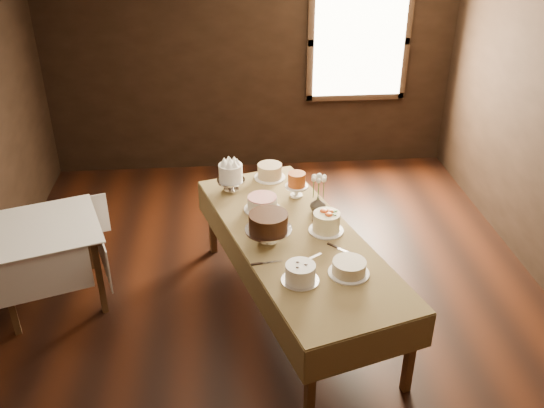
{
  "coord_description": "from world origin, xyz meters",
  "views": [
    {
      "loc": [
        -0.38,
        -4.03,
        3.31
      ],
      "look_at": [
        0.0,
        0.2,
        0.95
      ],
      "focal_mm": 38.58,
      "sensor_mm": 36.0,
      "label": 1
    }
  ],
  "objects": [
    {
      "name": "floor",
      "position": [
        0.0,
        0.0,
        0.0
      ],
      "size": [
        5.0,
        6.0,
        0.01
      ],
      "primitive_type": "cube",
      "color": "black",
      "rests_on": "ground"
    },
    {
      "name": "cake_server_d",
      "position": [
        0.39,
        0.35,
        0.77
      ],
      "size": [
        0.08,
        0.24,
        0.01
      ],
      "primitive_type": "cube",
      "rotation": [
        0.0,
        0.0,
        1.34
      ],
      "color": "silver",
      "rests_on": "display_table"
    },
    {
      "name": "wall_back",
      "position": [
        0.0,
        3.0,
        1.4
      ],
      "size": [
        5.0,
        0.02,
        2.8
      ],
      "primitive_type": "cube",
      "color": "black",
      "rests_on": "ground"
    },
    {
      "name": "cake_server_e",
      "position": [
        -0.05,
        -0.38,
        0.77
      ],
      "size": [
        0.24,
        0.06,
        0.01
      ],
      "primitive_type": "cube",
      "rotation": [
        0.0,
        0.0,
        0.14
      ],
      "color": "silver",
      "rests_on": "display_table"
    },
    {
      "name": "cake_server_c",
      "position": [
        0.0,
        0.27,
        0.77
      ],
      "size": [
        0.11,
        0.23,
        0.01
      ],
      "primitive_type": "cube",
      "rotation": [
        0.0,
        0.0,
        1.95
      ],
      "color": "silver",
      "rests_on": "display_table"
    },
    {
      "name": "cake_server_a",
      "position": [
        0.28,
        -0.34,
        0.77
      ],
      "size": [
        0.22,
        0.15,
        0.01
      ],
      "primitive_type": "cube",
      "rotation": [
        0.0,
        0.0,
        0.57
      ],
      "color": "silver",
      "rests_on": "display_table"
    },
    {
      "name": "cake_cream",
      "position": [
        0.5,
        -0.58,
        0.82
      ],
      "size": [
        0.32,
        0.32,
        0.11
      ],
      "color": "white",
      "rests_on": "display_table"
    },
    {
      "name": "window",
      "position": [
        1.3,
        2.94,
        1.6
      ],
      "size": [
        1.1,
        0.05,
        1.3
      ],
      "primitive_type": "cube",
      "color": "#FFEABF",
      "rests_on": "wall_back"
    },
    {
      "name": "cake_flowers",
      "position": [
        0.43,
        0.03,
        0.85
      ],
      "size": [
        0.32,
        0.32,
        0.17
      ],
      "color": "white",
      "rests_on": "display_table"
    },
    {
      "name": "side_table",
      "position": [
        -1.93,
        0.33,
        0.67
      ],
      "size": [
        1.13,
        1.13,
        0.75
      ],
      "rotation": [
        0.0,
        0.0,
        0.33
      ],
      "color": "#482E18",
      "rests_on": "ground"
    },
    {
      "name": "cake_caramel",
      "position": [
        0.26,
        0.65,
        0.87
      ],
      "size": [
        0.22,
        0.22,
        0.25
      ],
      "color": "white",
      "rests_on": "display_table"
    },
    {
      "name": "cake_swirl",
      "position": [
        0.13,
        -0.64,
        0.83
      ],
      "size": [
        0.28,
        0.28,
        0.14
      ],
      "color": "silver",
      "rests_on": "display_table"
    },
    {
      "name": "flower_vase",
      "position": [
        0.42,
        0.36,
        0.84
      ],
      "size": [
        0.15,
        0.15,
        0.14
      ],
      "primitive_type": "imported",
      "rotation": [
        0.0,
        0.0,
        4.63
      ],
      "color": "#2D2823",
      "rests_on": "display_table"
    },
    {
      "name": "cake_meringue",
      "position": [
        -0.33,
        0.82,
        0.89
      ],
      "size": [
        0.29,
        0.29,
        0.28
      ],
      "color": "silver",
      "rests_on": "display_table"
    },
    {
      "name": "flower_bouquet",
      "position": [
        0.42,
        0.36,
        1.03
      ],
      "size": [
        0.14,
        0.14,
        0.2
      ],
      "primitive_type": null,
      "color": "white",
      "rests_on": "flower_vase"
    },
    {
      "name": "cake_lattice",
      "position": [
        -0.06,
        0.43,
        0.82
      ],
      "size": [
        0.33,
        0.33,
        0.12
      ],
      "color": "white",
      "rests_on": "display_table"
    },
    {
      "name": "cake_speckled",
      "position": [
        0.05,
        1.05,
        0.83
      ],
      "size": [
        0.31,
        0.31,
        0.14
      ],
      "color": "white",
      "rests_on": "display_table"
    },
    {
      "name": "cake_server_b",
      "position": [
        0.53,
        -0.28,
        0.77
      ],
      "size": [
        0.19,
        0.19,
        0.01
      ],
      "primitive_type": "cube",
      "rotation": [
        0.0,
        0.0,
        -0.79
      ],
      "color": "silver",
      "rests_on": "display_table"
    },
    {
      "name": "cake_chocolate",
      "position": [
        -0.05,
        -0.1,
        0.89
      ],
      "size": [
        0.38,
        0.38,
        0.27
      ],
      "color": "silver",
      "rests_on": "display_table"
    },
    {
      "name": "display_table",
      "position": [
        0.18,
        -0.02,
        0.71
      ],
      "size": [
        1.64,
        2.65,
        0.77
      ],
      "rotation": [
        0.0,
        0.0,
        0.29
      ],
      "color": "#482E18",
      "rests_on": "ground"
    }
  ]
}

